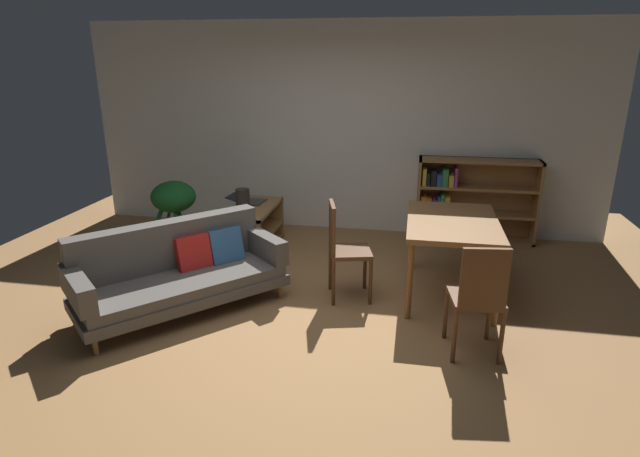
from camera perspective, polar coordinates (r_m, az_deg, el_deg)
The scene contains 11 objects.
ground_plane at distance 4.73m, azimuth -2.67°, elevation -9.99°, with size 8.16×8.16×0.00m, color #9E7042.
back_wall_panel at distance 6.87m, azimuth 2.33°, elevation 10.97°, with size 6.80×0.10×2.70m, color silver.
fabric_couch at distance 4.98m, azimuth -15.36°, elevation -4.42°, with size 1.84×1.89×0.79m.
media_console at distance 6.33m, azimuth -7.31°, elevation 0.00°, with size 0.48×1.03×0.54m.
open_laptop at distance 6.45m, azimuth -7.98°, elevation 3.12°, with size 0.47×0.33×0.07m.
desk_speaker at distance 6.02m, azimuth -8.56°, elevation 3.10°, with size 0.16×0.16×0.27m.
potted_floor_plant at distance 6.37m, azimuth -15.89°, elevation 2.53°, with size 0.52×0.52×0.86m.
dining_table at distance 5.09m, azimuth 14.46°, elevation 0.05°, with size 0.85×1.27×0.77m.
dining_chair_near at distance 4.13m, azimuth 17.17°, elevation -7.04°, with size 0.44×0.45×0.95m.
dining_chair_far at distance 4.92m, azimuth 2.55°, elevation -1.91°, with size 0.47×0.47×0.96m.
bookshelf at distance 6.82m, azimuth 15.93°, elevation 3.07°, with size 1.48×0.31×1.05m.
Camera 1 is at (0.97, -4.04, 2.26)m, focal length 28.85 mm.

